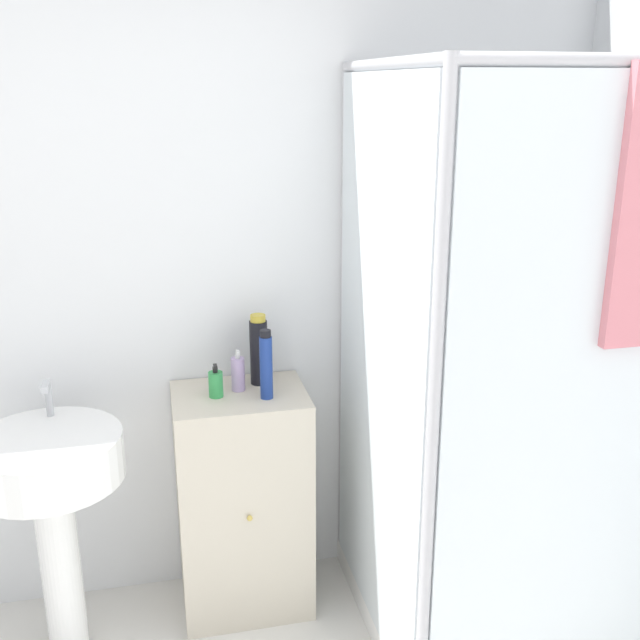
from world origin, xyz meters
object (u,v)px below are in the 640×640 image
object	(u,v)px
shampoo_bottle_tall_black	(259,350)
lotion_bottle_white	(238,374)
sink	(51,487)
soap_dispenser	(216,384)
shampoo_bottle_blue	(266,365)

from	to	relation	value
shampoo_bottle_tall_black	lotion_bottle_white	size ratio (longest dim) A/B	1.71
sink	soap_dispenser	xyz separation A→B (m)	(0.56, 0.13, 0.26)
soap_dispenser	shampoo_bottle_tall_black	distance (m)	0.20
soap_dispenser	shampoo_bottle_blue	size ratio (longest dim) A/B	0.49
shampoo_bottle_blue	sink	bearing A→B (deg)	-173.75
shampoo_bottle_tall_black	shampoo_bottle_blue	world-z (taller)	shampoo_bottle_tall_black
soap_dispenser	shampoo_bottle_blue	bearing A→B (deg)	-16.41
soap_dispenser	shampoo_bottle_tall_black	xyz separation A→B (m)	(0.17, 0.09, 0.08)
sink	lotion_bottle_white	distance (m)	0.72
sink	shampoo_bottle_blue	distance (m)	0.81
sink	soap_dispenser	distance (m)	0.63
sink	shampoo_bottle_blue	world-z (taller)	shampoo_bottle_blue
sink	shampoo_bottle_tall_black	world-z (taller)	shampoo_bottle_tall_black
soap_dispenser	lotion_bottle_white	size ratio (longest dim) A/B	0.80
soap_dispenser	shampoo_bottle_tall_black	size ratio (longest dim) A/B	0.47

